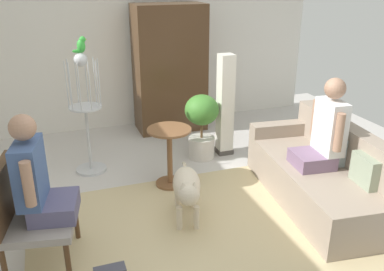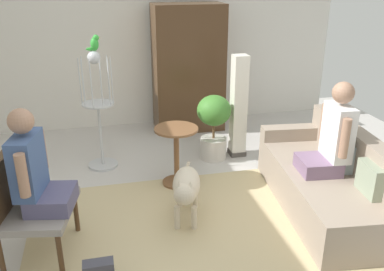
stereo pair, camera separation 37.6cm
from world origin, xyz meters
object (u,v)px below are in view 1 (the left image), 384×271
at_px(bird_cage_stand, 86,117).
at_px(potted_plant, 202,122).
at_px(dog, 187,187).
at_px(armoire_cabinet, 170,69).
at_px(armchair, 23,208).
at_px(person_on_couch, 325,131).
at_px(couch, 321,175).
at_px(column_lamp, 225,106).
at_px(person_on_armchair, 37,178).
at_px(round_end_table, 170,151).
at_px(parrot, 81,45).

distance_m(bird_cage_stand, potted_plant, 1.40).
height_order(dog, armoire_cabinet, armoire_cabinet).
bearing_deg(armchair, person_on_couch, 1.23).
xyz_separation_m(dog, bird_cage_stand, (-0.74, 1.41, 0.31)).
height_order(couch, armoire_cabinet, armoire_cabinet).
bearing_deg(dog, armoire_cabinet, 76.76).
height_order(couch, column_lamp, column_lamp).
distance_m(dog, potted_plant, 1.48).
bearing_deg(potted_plant, column_lamp, 6.27).
xyz_separation_m(person_on_armchair, potted_plant, (1.92, 1.51, -0.29)).
bearing_deg(bird_cage_stand, round_end_table, -39.53).
bearing_deg(round_end_table, potted_plant, 44.10).
distance_m(armchair, person_on_couch, 2.83).
relative_size(person_on_armchair, round_end_table, 1.27).
xyz_separation_m(parrot, potted_plant, (1.37, -0.09, -1.01)).
bearing_deg(parrot, bird_cage_stand, -180.00).
bearing_deg(couch, column_lamp, 107.61).
xyz_separation_m(bird_cage_stand, parrot, (0.02, 0.00, 0.82)).
bearing_deg(dog, armchair, -173.50).
bearing_deg(dog, person_on_armchair, -171.62).
relative_size(person_on_armchair, dog, 0.99).
xyz_separation_m(couch, armchair, (-2.85, -0.08, 0.23)).
relative_size(round_end_table, column_lamp, 0.51).
distance_m(person_on_couch, parrot, 2.71).
distance_m(potted_plant, column_lamp, 0.37).
height_order(bird_cage_stand, column_lamp, bird_cage_stand).
bearing_deg(column_lamp, armchair, -147.53).
bearing_deg(bird_cage_stand, parrot, 0.00).
bearing_deg(armchair, potted_plant, 35.79).
distance_m(couch, armchair, 2.86).
height_order(person_on_couch, potted_plant, person_on_couch).
xyz_separation_m(couch, potted_plant, (-0.79, 1.41, 0.20)).
xyz_separation_m(armchair, bird_cage_stand, (0.67, 1.57, 0.16)).
xyz_separation_m(person_on_armchair, column_lamp, (2.25, 1.55, -0.13)).
relative_size(round_end_table, parrot, 3.83).
relative_size(parrot, armoire_cabinet, 0.10).
relative_size(armchair, round_end_table, 1.31).
relative_size(person_on_couch, armoire_cabinet, 0.49).
height_order(armchair, bird_cage_stand, bird_cage_stand).
xyz_separation_m(bird_cage_stand, armoire_cabinet, (1.33, 1.09, 0.24)).
relative_size(couch, potted_plant, 2.35).
bearing_deg(column_lamp, couch, -72.39).
bearing_deg(parrot, armoire_cabinet, 39.77).
relative_size(couch, bird_cage_stand, 1.38).
xyz_separation_m(person_on_armchair, armoire_cabinet, (1.86, 2.69, 0.14)).
bearing_deg(person_on_armchair, person_on_couch, 1.86).
xyz_separation_m(person_on_armchair, parrot, (0.55, 1.60, 0.73)).
relative_size(couch, person_on_couch, 2.19).
relative_size(armchair, column_lamp, 0.67).
relative_size(person_on_couch, column_lamp, 0.68).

